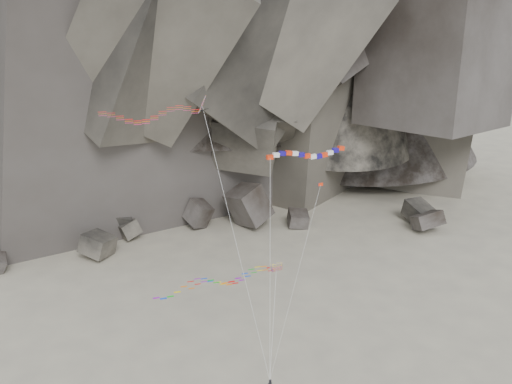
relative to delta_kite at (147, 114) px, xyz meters
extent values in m
plane|color=#A69E86|center=(11.46, -0.29, -27.32)|extent=(260.00, 260.00, 0.00)
cube|color=#47423F|center=(9.26, 39.57, -25.36)|extent=(5.60, 5.29, 5.57)
cube|color=#47423F|center=(26.27, 36.24, -26.20)|extent=(3.98, 4.40, 3.18)
cube|color=#47423F|center=(-7.36, 30.83, -25.85)|extent=(6.28, 5.86, 4.36)
cube|color=#47423F|center=(46.99, 28.89, -26.11)|extent=(5.18, 4.42, 4.38)
cube|color=#47423F|center=(47.68, 33.20, -25.82)|extent=(4.56, 6.07, 4.14)
cube|color=#47423F|center=(17.78, 37.94, -24.29)|extent=(8.77, 7.41, 8.37)
cube|color=#47423F|center=(-2.59, 37.03, -26.05)|extent=(4.43, 3.81, 3.77)
cube|color=#47423F|center=(-5.16, 39.52, -25.31)|extent=(6.46, 7.42, 7.10)
cylinder|color=silver|center=(7.66, -3.31, -12.58)|extent=(5.07, 6.64, 26.36)
cube|color=red|center=(11.51, -0.73, -4.57)|extent=(0.67, 0.50, 0.42)
cube|color=white|center=(12.16, -0.67, -4.40)|extent=(0.71, 0.50, 0.46)
cube|color=#180C85|center=(12.80, -0.64, -4.29)|extent=(0.72, 0.50, 0.49)
cube|color=red|center=(13.45, -0.64, -4.28)|extent=(0.72, 0.50, 0.50)
cube|color=white|center=(14.09, -0.63, -4.37)|extent=(0.71, 0.50, 0.47)
cube|color=#180C85|center=(14.74, -0.62, -4.53)|extent=(0.68, 0.50, 0.43)
cube|color=red|center=(15.38, -0.56, -4.71)|extent=(0.70, 0.50, 0.45)
cube|color=white|center=(16.03, -0.47, -4.84)|extent=(0.72, 0.50, 0.49)
cube|color=#180C85|center=(16.67, -0.33, -4.88)|extent=(0.73, 0.50, 0.50)
cube|color=red|center=(17.32, -0.17, -4.81)|extent=(0.72, 0.50, 0.48)
cube|color=white|center=(17.96, 0.00, -4.66)|extent=(0.69, 0.50, 0.44)
cube|color=#180C85|center=(18.61, 0.16, -4.48)|extent=(0.69, 0.50, 0.44)
cube|color=red|center=(19.25, 0.29, -4.33)|extent=(0.72, 0.50, 0.48)
cylinder|color=silver|center=(10.85, -3.76, -15.17)|extent=(1.37, 5.74, 21.19)
cube|color=yellow|center=(12.41, -0.47, -16.40)|extent=(1.37, 0.58, 0.75)
cube|color=#0CB219|center=(12.41, -0.65, -16.68)|extent=(1.15, 0.42, 0.51)
cylinder|color=silver|center=(11.29, -3.54, -21.08)|extent=(2.27, 6.18, 9.37)
cube|color=red|center=(17.45, 0.91, -8.26)|extent=(0.52, 0.12, 0.33)
cube|color=#180C85|center=(17.28, 0.92, -8.26)|extent=(0.19, 0.07, 0.34)
cylinder|color=silver|center=(13.81, -2.86, -17.01)|extent=(7.30, 7.55, 17.50)
camera|label=1|loc=(-1.94, -52.81, 9.30)|focal=40.00mm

